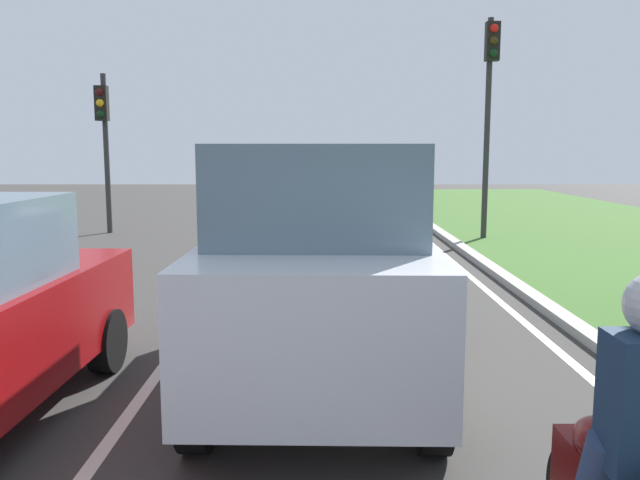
{
  "coord_description": "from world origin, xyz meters",
  "views": [
    {
      "loc": [
        0.93,
        2.44,
        2.24
      ],
      "look_at": [
        0.94,
        9.84,
        1.2
      ],
      "focal_mm": 36.34,
      "sensor_mm": 36.0,
      "label": 1
    }
  ],
  "objects": [
    {
      "name": "ground_plane",
      "position": [
        0.0,
        14.0,
        0.0
      ],
      "size": [
        60.0,
        60.0,
        0.0
      ],
      "primitive_type": "plane",
      "color": "#383533"
    },
    {
      "name": "car_suv_ahead",
      "position": [
        0.92,
        8.52,
        1.17
      ],
      "size": [
        2.04,
        4.54,
        2.28
      ],
      "rotation": [
        0.0,
        0.0,
        -0.02
      ],
      "color": "silver",
      "rests_on": "ground"
    },
    {
      "name": "traffic_light_overhead_left",
      "position": [
        -4.76,
        19.68,
        2.8
      ],
      "size": [
        0.32,
        0.5,
        4.2
      ],
      "color": "#2D2D2D",
      "rests_on": "ground"
    },
    {
      "name": "lane_line_center",
      "position": [
        -0.7,
        14.0,
        0.0
      ],
      "size": [
        0.12,
        32.0,
        0.01
      ],
      "primitive_type": "cube",
      "color": "silver",
      "rests_on": "ground"
    },
    {
      "name": "lane_line_right_edge",
      "position": [
        3.6,
        14.0,
        0.0
      ],
      "size": [
        0.12,
        32.0,
        0.01
      ],
      "primitive_type": "cube",
      "color": "silver",
      "rests_on": "ground"
    },
    {
      "name": "curb_right",
      "position": [
        4.1,
        14.0,
        0.06
      ],
      "size": [
        0.24,
        48.0,
        0.12
      ],
      "primitive_type": "cube",
      "color": "#9E9B93",
      "rests_on": "ground"
    },
    {
      "name": "traffic_light_near_right",
      "position": [
        5.0,
        18.28,
        3.65
      ],
      "size": [
        0.32,
        0.5,
        5.34
      ],
      "color": "#2D2D2D",
      "rests_on": "ground"
    }
  ]
}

